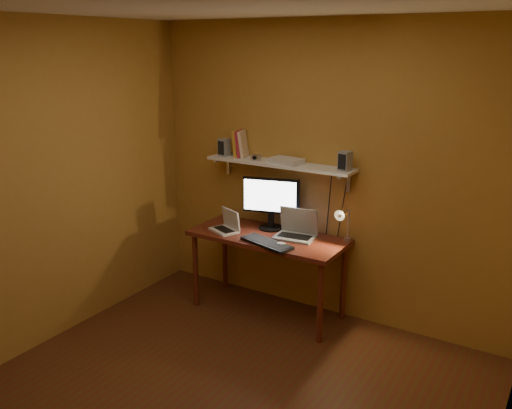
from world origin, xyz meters
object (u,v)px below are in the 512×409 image
Objects in this scene: laptop at (297,230)px; speaker_left at (224,147)px; desk at (268,244)px; desk_lamp at (344,221)px; keyboard at (267,243)px; monitor at (271,201)px; router at (286,161)px; netbook at (227,225)px; speaker_right at (345,161)px; mouse at (281,244)px; shelf_camera at (256,157)px; wall_shelf at (279,164)px.

speaker_left is (-0.83, 0.09, 0.64)m from laptop.
desk_lamp is (0.66, 0.13, 0.29)m from desk.
monitor is at bearing 131.01° from keyboard.
laptop is at bearing 20.46° from desk.
netbook is at bearing -148.37° from router.
laptop reaches higher than netbook.
router reaches higher than keyboard.
speaker_left is 1.21m from speaker_right.
desk is 0.73m from desk_lamp.
netbook is 0.63× the size of keyboard.
mouse reaches higher than keyboard.
wall_shelf is at bearing 13.86° from shelf_camera.
netbook is (-0.61, -0.18, -0.01)m from laptop.
router is (0.07, 0.18, 0.73)m from desk.
mouse is at bearing -143.45° from desk_lamp.
desk is at bearing -152.80° from speaker_right.
shelf_camera is at bearing 167.08° from laptop.
shelf_camera reaches higher than laptop.
desk is 0.76m from router.
wall_shelf is at bearing 174.12° from desk_lamp.
desk is 1.02m from speaker_right.
speaker_left is at bearing 162.78° from desk.
mouse is at bearing -16.60° from speaker_left.
laptop is 1.19× the size of netbook.
laptop is 3.54× the size of shelf_camera.
monitor is 3.19× the size of speaker_left.
speaker_left is (-0.70, 0.40, 0.69)m from keyboard.
speaker_left is (-0.52, 0.01, 0.44)m from monitor.
netbook is (-0.37, -0.29, -0.55)m from wall_shelf.
wall_shelf is 0.60m from laptop.
desk is 0.30m from laptop.
wall_shelf is 14.41× the size of mouse.
desk is 1.00m from speaker_left.
speaker_right is at bearing 16.80° from desk.
desk_lamp is 3.62× the size of shelf_camera.
desk_lamp is 0.50m from speaker_right.
shelf_camera is (-0.15, -0.03, 0.39)m from monitor.
speaker_left reaches higher than router.
mouse is at bearing -125.31° from speaker_right.
monitor is 0.42m from shelf_camera.
desk_lamp is at bearing 4.95° from speaker_left.
keyboard is 3.03× the size of speaker_right.
desk is 4.97× the size of router.
keyboard is 3.04× the size of speaker_left.
shelf_camera is at bearing 174.88° from monitor.
netbook reaches higher than mouse.
mouse is (0.24, -0.19, 0.10)m from desk.
netbook is at bearing -165.77° from desk.
laptop is at bearing 1.14° from speaker_left.
shelf_camera reaches higher than monitor.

